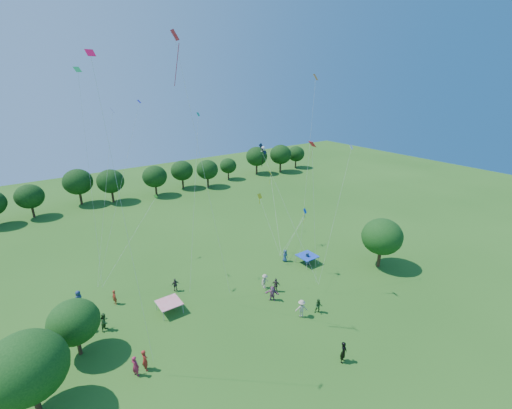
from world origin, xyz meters
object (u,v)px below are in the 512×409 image
object	(u,v)px
man_in_black	(344,352)
pirate_kite	(264,152)
near_tree_west	(27,367)
tent_red_stripe	(169,303)
near_tree_north	(74,322)
tent_blue	(307,256)
near_tree_east	(382,237)
red_high_kite	(187,94)

from	to	relation	value
man_in_black	pirate_kite	size ratio (longest dim) A/B	0.14
near_tree_west	tent_red_stripe	xyz separation A→B (m)	(11.65, 5.32, -3.09)
near_tree_north	pirate_kite	world-z (taller)	pirate_kite
near_tree_west	tent_blue	bearing A→B (deg)	8.38
near_tree_west	near_tree_north	xyz separation A→B (m)	(3.34, 4.37, -0.86)
tent_blue	tent_red_stripe	bearing A→B (deg)	176.83
near_tree_east	pirate_kite	xyz separation A→B (m)	(-12.32, 7.30, 10.53)
tent_red_stripe	red_high_kite	size ratio (longest dim) A/B	0.09
pirate_kite	red_high_kite	bearing A→B (deg)	-161.74
tent_blue	man_in_black	world-z (taller)	man_in_black
near_tree_west	man_in_black	size ratio (longest dim) A/B	3.35
tent_red_stripe	pirate_kite	world-z (taller)	pirate_kite
near_tree_north	pirate_kite	distance (m)	23.43
red_high_kite	man_in_black	bearing A→B (deg)	-59.65
tent_red_stripe	man_in_black	size ratio (longest dim) A/B	1.14
tent_red_stripe	tent_blue	world-z (taller)	same
near_tree_east	pirate_kite	bearing A→B (deg)	149.33
man_in_black	pirate_kite	world-z (taller)	pirate_kite
near_tree_east	tent_blue	distance (m)	9.27
tent_blue	red_high_kite	size ratio (longest dim) A/B	0.09
tent_blue	pirate_kite	world-z (taller)	pirate_kite
tent_red_stripe	man_in_black	distance (m)	17.01
tent_red_stripe	near_tree_west	bearing A→B (deg)	-155.47
near_tree_west	man_in_black	bearing A→B (deg)	-23.66
man_in_black	red_high_kite	size ratio (longest dim) A/B	0.08
tent_red_stripe	red_high_kite	distance (m)	19.98
tent_blue	red_high_kite	world-z (taller)	red_high_kite
near_tree_west	red_high_kite	bearing A→B (deg)	10.99
near_tree_north	near_tree_west	bearing A→B (deg)	-127.40
red_high_kite	near_tree_north	bearing A→B (deg)	170.90
near_tree_east	tent_red_stripe	size ratio (longest dim) A/B	2.84
near_tree_north	red_high_kite	bearing A→B (deg)	-9.10
tent_red_stripe	tent_blue	size ratio (longest dim) A/B	1.00
near_tree_north	tent_blue	distance (m)	26.18
near_tree_east	tent_red_stripe	distance (m)	25.52
near_tree_north	pirate_kite	size ratio (longest dim) A/B	0.36
tent_red_stripe	red_high_kite	xyz separation A→B (m)	(2.17, -2.63, 19.68)
near_tree_north	near_tree_east	xyz separation A→B (m)	(32.77, -5.70, 0.79)
near_tree_east	tent_red_stripe	bearing A→B (deg)	164.78
tent_red_stripe	pirate_kite	xyz separation A→B (m)	(12.13, 0.65, 13.54)
tent_blue	man_in_black	distance (m)	15.99
near_tree_north	near_tree_east	size ratio (longest dim) A/B	0.82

